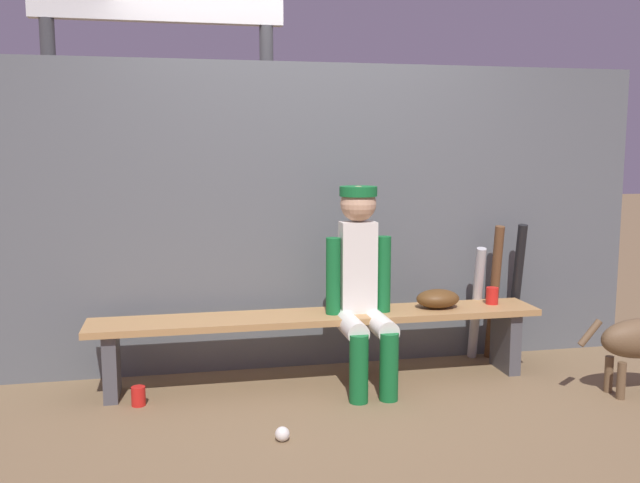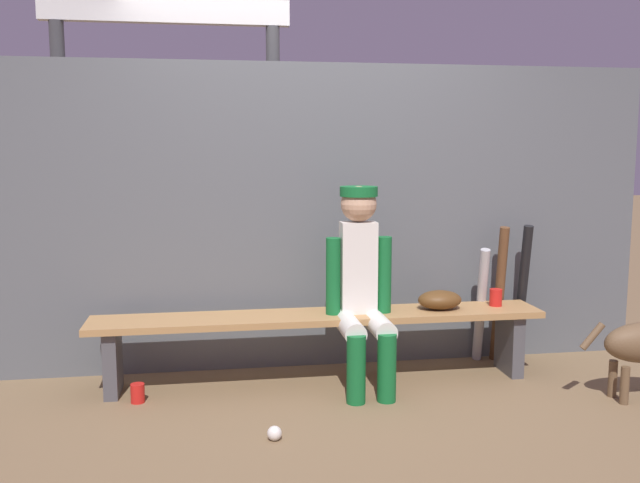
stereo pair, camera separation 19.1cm
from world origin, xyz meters
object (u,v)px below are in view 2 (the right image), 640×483
object	(u,v)px
bat_aluminum_silver	(481,306)
bat_aluminum_black	(522,293)
dugout_bench	(320,328)
cup_on_ground	(138,393)
scoreboard	(176,21)
player_seated	(362,281)
baseball_glove	(440,300)
bat_wood_dark	(499,295)
cup_on_bench	(496,297)
baseball	(274,433)

from	to	relation	value
bat_aluminum_silver	bat_aluminum_black	world-z (taller)	bat_aluminum_black
dugout_bench	bat_aluminum_silver	bearing A→B (deg)	10.14
cup_on_ground	scoreboard	bearing A→B (deg)	79.63
player_seated	bat_aluminum_silver	bearing A→B (deg)	18.98
baseball_glove	scoreboard	size ratio (longest dim) A/B	0.08
bat_aluminum_silver	bat_wood_dark	size ratio (longest dim) A/B	0.87
cup_on_ground	cup_on_bench	xyz separation A→B (m)	(2.25, 0.21, 0.44)
baseball_glove	player_seated	bearing A→B (deg)	-168.90
bat_aluminum_black	scoreboard	xyz separation A→B (m)	(-2.31, 0.79, 1.87)
baseball_glove	cup_on_ground	size ratio (longest dim) A/B	2.55
dugout_bench	cup_on_bench	distance (m)	1.17
dugout_bench	cup_on_bench	size ratio (longest dim) A/B	25.40
scoreboard	bat_aluminum_silver	bearing A→B (deg)	-22.66
player_seated	bat_aluminum_black	distance (m)	1.26
player_seated	bat_aluminum_black	world-z (taller)	player_seated
baseball	cup_on_ground	size ratio (longest dim) A/B	0.67
bat_aluminum_black	bat_wood_dark	bearing A→B (deg)	-173.67
player_seated	cup_on_ground	world-z (taller)	player_seated
player_seated	bat_aluminum_black	xyz separation A→B (m)	(1.20, 0.35, -0.18)
player_seated	cup_on_ground	xyz separation A→B (m)	(-1.33, -0.07, -0.60)
baseball	cup_on_bench	bearing A→B (deg)	29.19
cup_on_ground	bat_aluminum_silver	bearing A→B (deg)	9.63
bat_aluminum_black	cup_on_ground	size ratio (longest dim) A/B	8.61
player_seated	baseball	size ratio (longest dim) A/B	16.55
baseball	baseball_glove	bearing A→B (deg)	35.83
player_seated	dugout_bench	bearing A→B (deg)	156.48
baseball_glove	cup_on_bench	distance (m)	0.39
baseball_glove	bat_aluminum_black	distance (m)	0.71
player_seated	bat_wood_dark	distance (m)	1.09
bat_wood_dark	cup_on_bench	world-z (taller)	bat_wood_dark
cup_on_ground	cup_on_bench	bearing A→B (deg)	5.27
player_seated	scoreboard	size ratio (longest dim) A/B	0.36
cup_on_bench	bat_aluminum_black	bearing A→B (deg)	36.82
bat_wood_dark	scoreboard	xyz separation A→B (m)	(-2.13, 0.81, 1.87)
player_seated	baseball_glove	world-z (taller)	player_seated
baseball_glove	baseball	world-z (taller)	baseball_glove
baseball	player_seated	bearing A→B (deg)	49.87
cup_on_bench	scoreboard	size ratio (longest dim) A/B	0.03
bat_wood_dark	baseball	size ratio (longest dim) A/B	12.67
dugout_bench	cup_on_ground	size ratio (longest dim) A/B	25.40
bat_aluminum_black	baseball	bearing A→B (deg)	-149.54
baseball	scoreboard	size ratio (longest dim) A/B	0.02
baseball	cup_on_bench	xyz separation A→B (m)	(1.52, 0.85, 0.46)
bat_aluminum_black	cup_on_bench	bearing A→B (deg)	-143.18
player_seated	baseball	xyz separation A→B (m)	(-0.60, -0.71, -0.62)
baseball_glove	bat_wood_dark	world-z (taller)	bat_wood_dark
bat_aluminum_silver	cup_on_ground	xyz separation A→B (m)	(-2.22, -0.38, -0.35)
dugout_bench	player_seated	bearing A→B (deg)	-23.52
cup_on_bench	baseball	bearing A→B (deg)	-150.81
bat_wood_dark	cup_on_bench	distance (m)	0.22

